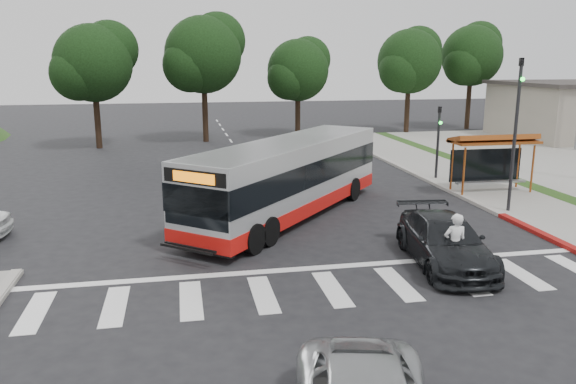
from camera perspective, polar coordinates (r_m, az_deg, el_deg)
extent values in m
plane|color=black|center=(20.92, 0.85, -4.55)|extent=(140.00, 140.00, 0.00)
cube|color=gray|center=(32.01, 17.41, 1.21)|extent=(4.00, 40.00, 0.12)
cube|color=#9E9991|center=(31.11, 14.17, 1.11)|extent=(0.30, 40.00, 0.15)
cube|color=maroon|center=(22.76, 24.81, -4.14)|extent=(0.32, 6.00, 0.15)
cube|color=silver|center=(16.36, 4.51, -9.77)|extent=(18.00, 2.60, 0.01)
cylinder|color=#944618|center=(27.73, 17.43, 1.98)|extent=(0.10, 0.10, 2.30)
cylinder|color=#944618|center=(29.61, 23.58, 2.16)|extent=(0.10, 0.10, 2.30)
cylinder|color=#944618|center=(28.77, 16.31, 2.44)|extent=(0.10, 0.10, 2.30)
cylinder|color=#944618|center=(30.58, 22.32, 2.59)|extent=(0.10, 0.10, 2.30)
cube|color=#944618|center=(28.93, 20.20, 4.83)|extent=(4.20, 1.60, 0.12)
cube|color=#944618|center=(28.95, 20.17, 5.14)|extent=(4.20, 1.32, 0.51)
cube|color=black|center=(29.63, 19.41, 2.62)|extent=(3.80, 0.06, 1.60)
cube|color=gray|center=(29.26, 19.89, 0.96)|extent=(3.60, 0.40, 0.08)
cylinder|color=black|center=(25.27, 22.04, 5.13)|extent=(0.14, 0.14, 6.50)
imported|color=black|center=(25.08, 22.59, 11.35)|extent=(0.16, 0.20, 1.00)
sphere|color=#19E533|center=(24.94, 22.74, 10.53)|extent=(0.18, 0.18, 0.18)
cylinder|color=black|center=(31.48, 14.97, 4.76)|extent=(0.14, 0.14, 4.00)
imported|color=black|center=(31.31, 15.14, 7.48)|extent=(0.16, 0.20, 1.00)
sphere|color=#19E533|center=(31.18, 15.24, 6.80)|extent=(0.18, 0.18, 0.18)
cylinder|color=black|center=(51.74, 12.01, 8.40)|extent=(0.44, 0.44, 4.40)
sphere|color=black|center=(51.58, 12.23, 12.83)|extent=(5.60, 5.60, 5.60)
sphere|color=black|center=(52.80, 13.07, 13.88)|extent=(4.20, 4.20, 4.20)
sphere|color=black|center=(50.56, 11.46, 12.07)|extent=(3.92, 3.92, 3.92)
cylinder|color=black|center=(56.58, 17.84, 8.57)|extent=(0.44, 0.44, 4.84)
sphere|color=black|center=(56.44, 18.16, 13.02)|extent=(5.60, 5.60, 5.60)
sphere|color=black|center=(57.73, 18.83, 14.06)|extent=(4.20, 4.20, 4.20)
sphere|color=black|center=(55.36, 17.55, 12.27)|extent=(3.92, 3.92, 3.92)
cylinder|color=black|center=(45.72, -8.42, 8.10)|extent=(0.44, 0.44, 4.84)
sphere|color=black|center=(45.55, -8.61, 13.62)|extent=(6.00, 6.00, 6.00)
sphere|color=black|center=(46.54, -7.19, 15.01)|extent=(4.50, 4.50, 4.50)
sphere|color=black|center=(44.76, -9.91, 12.60)|extent=(4.20, 4.20, 4.20)
cylinder|color=black|center=(48.76, 1.00, 8.03)|extent=(0.44, 0.44, 3.96)
sphere|color=black|center=(48.57, 1.01, 12.27)|extent=(5.20, 5.20, 5.20)
sphere|color=black|center=(49.55, 2.03, 13.32)|extent=(3.90, 3.90, 3.90)
sphere|color=black|center=(47.76, 0.09, 11.50)|extent=(3.64, 3.64, 3.64)
cylinder|color=black|center=(44.09, -18.80, 7.07)|extent=(0.44, 0.44, 4.40)
sphere|color=black|center=(43.89, -19.19, 12.26)|extent=(5.60, 5.60, 5.60)
sphere|color=black|center=(44.60, -17.68, 13.66)|extent=(4.20, 4.20, 4.20)
sphere|color=black|center=(43.35, -20.55, 11.23)|extent=(3.92, 3.92, 3.92)
imported|color=white|center=(17.76, 16.58, -5.12)|extent=(0.73, 0.50, 1.93)
imported|color=black|center=(18.64, 15.64, -4.84)|extent=(2.76, 5.49, 1.53)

